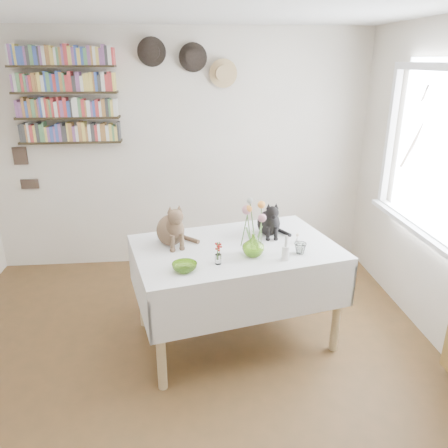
{
  "coord_description": "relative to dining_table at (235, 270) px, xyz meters",
  "views": [
    {
      "loc": [
        0.02,
        -2.39,
        2.18
      ],
      "look_at": [
        0.3,
        0.58,
        1.05
      ],
      "focal_mm": 35.0,
      "sensor_mm": 36.0,
      "label": 1
    }
  ],
  "objects": [
    {
      "name": "room",
      "position": [
        -0.4,
        -0.68,
        0.63
      ],
      "size": [
        4.08,
        4.58,
        2.58
      ],
      "color": "brown",
      "rests_on": "ground"
    },
    {
      "name": "window",
      "position": [
        1.56,
        0.12,
        0.77
      ],
      "size": [
        0.12,
        1.52,
        1.32
      ],
      "color": "white",
      "rests_on": "room"
    },
    {
      "name": "dining_table",
      "position": [
        0.0,
        0.0,
        0.0
      ],
      "size": [
        1.73,
        1.31,
        0.83
      ],
      "color": "white",
      "rests_on": "room"
    },
    {
      "name": "tabby_cat",
      "position": [
        -0.5,
        0.1,
        0.38
      ],
      "size": [
        0.33,
        0.37,
        0.36
      ],
      "primitive_type": null,
      "rotation": [
        0.0,
        0.0,
        0.37
      ],
      "color": "brown",
      "rests_on": "dining_table"
    },
    {
      "name": "black_cat",
      "position": [
        0.3,
        0.22,
        0.36
      ],
      "size": [
        0.21,
        0.27,
        0.31
      ],
      "primitive_type": null,
      "rotation": [
        0.0,
        0.0,
        0.04
      ],
      "color": "black",
      "rests_on": "dining_table"
    },
    {
      "name": "flower_vase",
      "position": [
        0.11,
        -0.18,
        0.29
      ],
      "size": [
        0.17,
        0.17,
        0.17
      ],
      "primitive_type": "imported",
      "rotation": [
        0.0,
        0.0,
        -0.02
      ],
      "color": "#9BD143",
      "rests_on": "dining_table"
    },
    {
      "name": "green_bowl",
      "position": [
        -0.4,
        -0.38,
        0.23
      ],
      "size": [
        0.21,
        0.21,
        0.05
      ],
      "primitive_type": "imported",
      "rotation": [
        0.0,
        0.0,
        -0.21
      ],
      "color": "#9BD143",
      "rests_on": "dining_table"
    },
    {
      "name": "drinking_glass",
      "position": [
        0.46,
        -0.18,
        0.25
      ],
      "size": [
        0.11,
        0.11,
        0.08
      ],
      "primitive_type": "imported",
      "rotation": [
        0.0,
        0.0,
        0.29
      ],
      "color": "white",
      "rests_on": "dining_table"
    },
    {
      "name": "candlestick",
      "position": [
        0.33,
        -0.28,
        0.27
      ],
      "size": [
        0.05,
        0.05,
        0.19
      ],
      "color": "white",
      "rests_on": "dining_table"
    },
    {
      "name": "berry_jar",
      "position": [
        -0.16,
        -0.3,
        0.28
      ],
      "size": [
        0.05,
        0.05,
        0.18
      ],
      "color": "white",
      "rests_on": "dining_table"
    },
    {
      "name": "porcelain_figurine",
      "position": [
        0.49,
        0.01,
        0.24
      ],
      "size": [
        0.04,
        0.04,
        0.08
      ],
      "color": "white",
      "rests_on": "dining_table"
    },
    {
      "name": "flower_bouquet",
      "position": [
        0.11,
        -0.17,
        0.55
      ],
      "size": [
        0.17,
        0.12,
        0.39
      ],
      "color": "#4C7233",
      "rests_on": "flower_vase"
    },
    {
      "name": "bookshelf_unit",
      "position": [
        -1.5,
        1.48,
        1.22
      ],
      "size": [
        1.0,
        0.16,
        0.91
      ],
      "color": "black",
      "rests_on": "room"
    },
    {
      "name": "wall_hats",
      "position": [
        -0.29,
        1.5,
        1.54
      ],
      "size": [
        0.98,
        0.09,
        0.48
      ],
      "color": "black",
      "rests_on": "room"
    },
    {
      "name": "wall_art_plaques",
      "position": [
        -2.03,
        1.55,
        0.5
      ],
      "size": [
        0.21,
        0.02,
        0.44
      ],
      "color": "#38281E",
      "rests_on": "room"
    }
  ]
}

